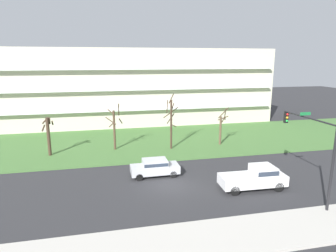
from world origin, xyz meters
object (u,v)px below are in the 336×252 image
object	(u,v)px
tree_far_left	(48,135)
traffic_signal_mast	(314,142)
tree_right	(221,127)
pickup_white_center_left	(255,177)
sedan_silver_near_left	(155,167)
tree_left	(115,127)
tree_center	(171,122)

from	to	relation	value
tree_far_left	traffic_signal_mast	world-z (taller)	traffic_signal_mast
tree_right	pickup_white_center_left	bearing A→B (deg)	-99.95
tree_far_left	sedan_silver_near_left	distance (m)	13.32
tree_right	traffic_signal_mast	size ratio (longest dim) A/B	0.72
tree_far_left	tree_left	bearing A→B (deg)	5.13
tree_left	pickup_white_center_left	distance (m)	17.26
traffic_signal_mast	tree_left	bearing A→B (deg)	131.01
sedan_silver_near_left	tree_right	bearing A→B (deg)	-140.24
pickup_white_center_left	traffic_signal_mast	distance (m)	5.34
tree_far_left	pickup_white_center_left	xyz separation A→B (m)	(17.97, -12.72, -1.39)
tree_left	tree_center	xyz separation A→B (m)	(6.51, -1.01, 0.56)
tree_far_left	pickup_white_center_left	size ratio (longest dim) A/B	0.80
tree_right	sedan_silver_near_left	distance (m)	12.95
tree_right	tree_left	bearing A→B (deg)	177.46
pickup_white_center_left	tree_left	bearing A→B (deg)	130.77
tree_right	sedan_silver_near_left	size ratio (longest dim) A/B	1.07
sedan_silver_near_left	traffic_signal_mast	world-z (taller)	traffic_signal_mast
tree_center	traffic_signal_mast	world-z (taller)	tree_center
traffic_signal_mast	pickup_white_center_left	bearing A→B (deg)	140.16
tree_far_left	tree_center	bearing A→B (deg)	-1.52
tree_left	traffic_signal_mast	world-z (taller)	traffic_signal_mast
pickup_white_center_left	tree_far_left	bearing A→B (deg)	146.58
tree_left	pickup_white_center_left	size ratio (longest dim) A/B	1.03
tree_far_left	tree_left	distance (m)	7.22
tree_center	traffic_signal_mast	size ratio (longest dim) A/B	1.01
tree_center	traffic_signal_mast	xyz separation A→B (m)	(7.35, -14.93, 1.23)
pickup_white_center_left	traffic_signal_mast	bearing A→B (deg)	-37.96
tree_far_left	sedan_silver_near_left	size ratio (longest dim) A/B	0.99
tree_center	tree_left	bearing A→B (deg)	171.19
tree_far_left	sedan_silver_near_left	world-z (taller)	tree_far_left
tree_center	pickup_white_center_left	xyz separation A→B (m)	(4.27, -12.36, -2.30)
tree_left	tree_center	world-z (taller)	tree_center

